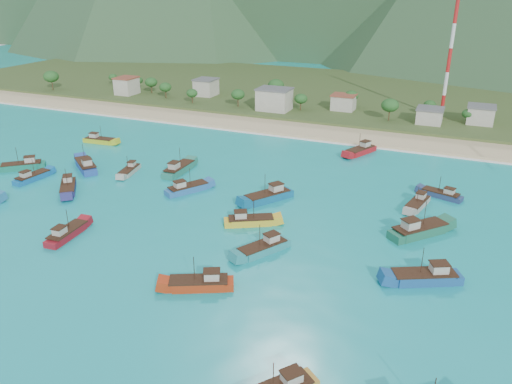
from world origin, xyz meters
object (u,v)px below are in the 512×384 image
at_px(boat_13, 33,178).
at_px(boat_25, 418,204).
at_px(boat_30, 263,249).
at_px(boat_16, 130,171).
at_px(boat_24, 419,231).
at_px(boat_1, 441,195).
at_px(boat_27, 68,188).
at_px(boat_6, 268,197).
at_px(boat_5, 425,278).
at_px(boat_9, 86,166).
at_px(boat_20, 100,141).
at_px(boat_29, 200,284).
at_px(boat_2, 179,169).
at_px(radio_tower, 451,48).
at_px(boat_7, 250,221).
at_px(boat_32, 187,189).
at_px(boat_18, 23,166).
at_px(boat_10, 67,234).
at_px(boat_17, 361,151).

distance_m(boat_13, boat_25, 91.66).
bearing_deg(boat_30, boat_16, 2.77).
bearing_deg(boat_16, boat_24, 163.14).
height_order(boat_1, boat_27, boat_27).
xyz_separation_m(boat_6, boat_27, (-45.04, -13.29, -0.13)).
distance_m(boat_5, boat_9, 89.34).
xyz_separation_m(boat_20, boat_27, (18.13, -33.27, 0.05)).
xyz_separation_m(boat_9, boat_29, (54.20, -36.50, -0.15)).
distance_m(boat_6, boat_25, 32.57).
bearing_deg(boat_2, boat_5, -24.43).
xyz_separation_m(radio_tower, boat_30, (-22.14, -108.68, -24.23)).
xyz_separation_m(boat_6, boat_29, (2.97, -36.55, -0.13)).
distance_m(boat_7, boat_32, 22.47).
xyz_separation_m(radio_tower, boat_7, (-28.88, -99.41, -24.26)).
xyz_separation_m(boat_1, boat_18, (-102.02, -23.41, 0.19)).
bearing_deg(boat_5, boat_24, -16.84).
height_order(boat_5, boat_32, boat_5).
bearing_deg(boat_5, boat_32, 45.42).
xyz_separation_m(boat_10, boat_18, (-37.65, 24.97, 0.10)).
bearing_deg(boat_27, boat_10, 92.33).
xyz_separation_m(radio_tower, boat_16, (-69.03, -84.65, -24.40)).
xyz_separation_m(boat_25, boat_27, (-76.18, -22.82, 0.12)).
height_order(boat_9, boat_29, boat_9).
height_order(boat_9, boat_27, boat_9).
height_order(boat_7, boat_25, boat_7).
relative_size(boat_20, boat_24, 0.87).
bearing_deg(boat_9, radio_tower, -5.41).
height_order(boat_1, boat_32, boat_32).
relative_size(boat_18, boat_30, 0.97).
bearing_deg(boat_18, boat_16, -114.00).
height_order(boat_2, boat_17, boat_2).
bearing_deg(boat_5, boat_27, 58.17).
distance_m(boat_2, boat_9, 24.72).
xyz_separation_m(boat_2, boat_20, (-35.53, 12.60, -0.16)).
xyz_separation_m(boat_2, boat_25, (58.78, 2.15, -0.23)).
bearing_deg(boat_32, boat_27, -126.82).
relative_size(boat_5, boat_29, 1.09).
relative_size(boat_7, boat_13, 1.05).
relative_size(boat_1, boat_17, 0.83).
bearing_deg(boat_17, boat_25, 145.58).
bearing_deg(boat_32, boat_10, -77.64).
relative_size(boat_10, boat_30, 0.95).
xyz_separation_m(boat_1, boat_24, (-2.62, -21.08, 0.37)).
bearing_deg(boat_5, boat_7, 50.45).
bearing_deg(boat_2, boat_24, -11.33).
bearing_deg(boat_2, boat_9, -163.12).
distance_m(boat_25, boat_32, 51.76).
xyz_separation_m(boat_5, boat_18, (-102.26, 14.21, -0.06)).
bearing_deg(boat_18, boat_20, -48.40).
bearing_deg(boat_6, boat_20, 15.68).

